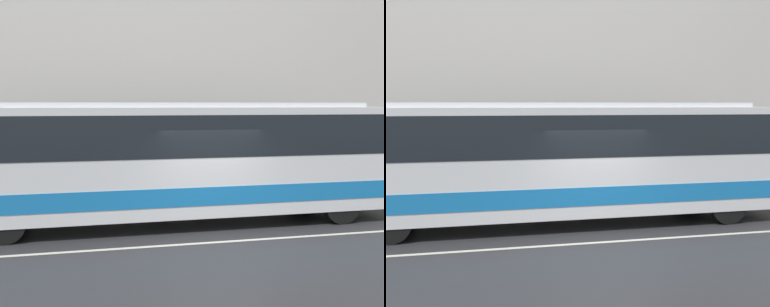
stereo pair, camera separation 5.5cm
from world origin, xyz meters
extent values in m
plane|color=#2D2D30|center=(0.00, 0.00, 0.00)|extent=(60.00, 60.00, 0.00)
cube|color=gray|center=(0.00, 5.37, 0.08)|extent=(60.00, 2.74, 0.16)
cube|color=silver|center=(0.00, 6.89, 5.61)|extent=(60.00, 0.30, 11.22)
cube|color=#2D2B28|center=(0.00, 6.73, 1.40)|extent=(60.00, 0.06, 2.80)
cube|color=beige|center=(0.00, 0.00, 0.00)|extent=(54.00, 0.14, 0.01)
cube|color=white|center=(-0.98, 2.15, 1.69)|extent=(12.36, 2.54, 2.68)
cube|color=#1972BF|center=(-0.98, 2.15, 0.90)|extent=(12.30, 2.56, 0.45)
cube|color=black|center=(-0.98, 2.15, 2.34)|extent=(11.99, 2.56, 1.02)
cube|color=orange|center=(5.15, 2.15, 2.84)|extent=(0.12, 1.90, 0.28)
cube|color=white|center=(-0.98, 2.15, 3.09)|extent=(10.51, 2.16, 0.12)
cylinder|color=black|center=(3.60, 1.04, 0.50)|extent=(0.99, 0.28, 0.99)
cylinder|color=black|center=(3.60, 3.26, 0.50)|extent=(0.99, 0.28, 0.99)
cylinder|color=black|center=(-4.76, 1.04, 0.50)|extent=(0.99, 0.28, 0.99)
cylinder|color=black|center=(-4.76, 3.26, 0.50)|extent=(0.99, 0.28, 0.99)
camera|label=1|loc=(-3.58, -11.32, 3.11)|focal=50.00mm
camera|label=2|loc=(-3.53, -11.33, 3.11)|focal=50.00mm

